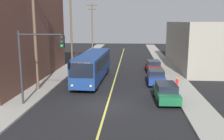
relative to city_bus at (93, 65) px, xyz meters
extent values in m
plane|color=black|center=(2.52, -8.97, -1.82)|extent=(120.00, 120.00, 0.00)
cube|color=gray|center=(-4.73, 1.03, -1.74)|extent=(2.50, 90.00, 0.15)
cube|color=gray|center=(9.77, 1.03, -1.74)|extent=(2.50, 90.00, 0.15)
cube|color=#D8CC4C|center=(2.52, 6.03, -1.81)|extent=(0.16, 60.00, 0.01)
cube|color=black|center=(-6.02, -0.07, -0.22)|extent=(0.06, 13.96, 1.30)
cube|color=black|center=(-6.02, -0.07, 2.98)|extent=(0.06, 13.96, 1.30)
cube|color=black|center=(-6.02, -0.07, 6.18)|extent=(0.06, 13.96, 1.30)
cube|color=gray|center=(17.02, 10.69, 1.57)|extent=(12.00, 19.53, 6.78)
cube|color=black|center=(11.06, 10.69, -0.22)|extent=(0.06, 13.67, 1.30)
cube|color=black|center=(11.06, 10.69, 2.98)|extent=(0.06, 13.67, 1.30)
cube|color=navy|center=(0.00, 0.01, 0.01)|extent=(2.93, 12.07, 2.75)
cube|color=black|center=(-0.19, -5.96, 0.53)|extent=(2.35, 0.15, 1.40)
cube|color=black|center=(0.19, 5.99, 0.63)|extent=(2.30, 0.15, 1.10)
cube|color=black|center=(-1.25, 0.05, 0.53)|extent=(0.38, 10.20, 1.10)
cube|color=black|center=(1.25, -0.03, 0.53)|extent=(0.38, 10.20, 1.10)
cube|color=orange|center=(-0.19, -5.95, 1.13)|extent=(1.79, 0.12, 0.30)
sphere|color=#F9D872|center=(-1.08, -5.98, -0.92)|extent=(0.24, 0.24, 0.24)
sphere|color=#F9D872|center=(0.70, -6.03, -0.92)|extent=(0.24, 0.24, 0.24)
cylinder|color=black|center=(-1.26, -4.15, -1.32)|extent=(0.33, 1.01, 1.00)
cylinder|color=black|center=(0.99, -4.22, -1.32)|extent=(0.33, 1.01, 1.00)
cylinder|color=black|center=(-1.01, 3.55, -1.32)|extent=(0.33, 1.01, 1.00)
cylinder|color=black|center=(1.24, 3.48, -1.32)|extent=(0.33, 1.01, 1.00)
cube|color=#196038|center=(7.51, -7.32, -1.15)|extent=(1.96, 4.46, 0.70)
cube|color=black|center=(7.51, -7.32, -0.50)|extent=(1.71, 2.52, 0.60)
cylinder|color=black|center=(6.76, -8.85, -1.50)|extent=(0.24, 0.65, 0.64)
cylinder|color=black|center=(8.36, -8.79, -1.50)|extent=(0.24, 0.65, 0.64)
cylinder|color=black|center=(6.65, -5.85, -1.50)|extent=(0.24, 0.65, 0.64)
cylinder|color=black|center=(8.25, -5.79, -1.50)|extent=(0.24, 0.65, 0.64)
cube|color=navy|center=(7.24, -1.06, -1.15)|extent=(1.91, 4.44, 0.70)
cube|color=black|center=(7.24, -1.06, -0.50)|extent=(1.68, 2.50, 0.60)
cylinder|color=black|center=(6.40, -2.54, -1.50)|extent=(0.24, 0.65, 0.64)
cylinder|color=black|center=(8.00, -2.58, -1.50)|extent=(0.24, 0.65, 0.64)
cylinder|color=black|center=(6.48, 0.46, -1.50)|extent=(0.24, 0.65, 0.64)
cylinder|color=black|center=(8.08, 0.42, -1.50)|extent=(0.24, 0.65, 0.64)
cube|color=maroon|center=(7.47, 5.58, -1.15)|extent=(1.96, 4.46, 0.70)
cube|color=black|center=(7.47, 5.58, -0.50)|extent=(1.71, 2.52, 0.60)
cylinder|color=black|center=(6.73, 4.05, -1.50)|extent=(0.24, 0.65, 0.64)
cylinder|color=black|center=(8.33, 4.11, -1.50)|extent=(0.24, 0.65, 0.64)
cylinder|color=black|center=(6.62, 7.05, -1.50)|extent=(0.24, 0.65, 0.64)
cylinder|color=black|center=(8.21, 7.11, -1.50)|extent=(0.24, 0.65, 0.64)
cylinder|color=brown|center=(-4.88, -4.72, 4.30)|extent=(0.28, 0.28, 11.94)
cylinder|color=brown|center=(-4.60, 8.93, 4.26)|extent=(0.28, 0.28, 11.85)
cylinder|color=brown|center=(-4.82, 30.53, 3.80)|extent=(0.28, 0.28, 10.94)
cube|color=#4C3D2D|center=(-4.82, 30.53, 8.67)|extent=(2.40, 0.16, 0.16)
cube|color=#4C3D2D|center=(-4.82, 30.53, 7.77)|extent=(2.00, 0.16, 0.16)
cylinder|color=#2D2D33|center=(-4.43, -9.27, 1.33)|extent=(0.18, 0.18, 6.00)
cylinder|color=#2D2D33|center=(-2.68, -9.27, 4.03)|extent=(3.50, 0.12, 0.12)
cube|color=black|center=(-0.93, -9.27, 3.48)|extent=(0.32, 0.36, 1.00)
sphere|color=#2D2D2D|center=(-0.93, -9.46, 3.80)|extent=(0.22, 0.22, 0.22)
sphere|color=#2D2D2D|center=(-0.93, -9.46, 3.48)|extent=(0.22, 0.22, 0.22)
sphere|color=green|center=(-0.93, -9.46, 3.16)|extent=(0.22, 0.22, 0.22)
cylinder|color=red|center=(9.37, -1.96, -1.32)|extent=(0.26, 0.26, 0.70)
sphere|color=gold|center=(9.37, -1.96, -0.95)|extent=(0.24, 0.24, 0.24)
cylinder|color=red|center=(9.21, -1.96, -1.22)|extent=(0.12, 0.10, 0.10)
cylinder|color=red|center=(9.53, -1.96, -1.22)|extent=(0.12, 0.10, 0.10)
camera|label=1|loc=(4.49, -28.64, 5.04)|focal=40.44mm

